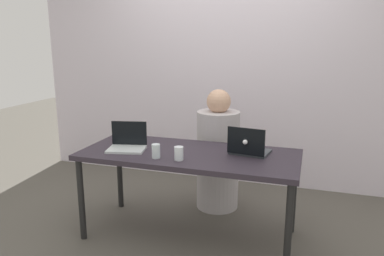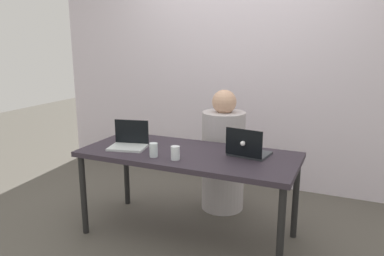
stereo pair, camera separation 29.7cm
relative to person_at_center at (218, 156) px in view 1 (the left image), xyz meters
The scene contains 8 objects.
ground_plane 0.80m from the person_at_center, 97.88° to the right, with size 12.00×12.00×0.00m, color #524D45.
back_wall 1.13m from the person_at_center, 96.25° to the left, with size 4.50×0.10×2.67m, color silver.
desk 0.63m from the person_at_center, 97.88° to the right, with size 1.70×0.73×0.71m.
person_at_center is the anchor object (origin of this frame).
laptop_front_left 0.93m from the person_at_center, 131.02° to the right, with size 0.33×0.28×0.21m.
laptop_back_right 0.69m from the person_at_center, 54.52° to the right, with size 0.32×0.28×0.22m.
water_glass_center 0.86m from the person_at_center, 96.73° to the right, with size 0.07×0.07×0.10m.
water_glass_left 0.90m from the person_at_center, 108.55° to the right, with size 0.06×0.06×0.11m.
Camera 1 is at (0.88, -2.68, 1.58)m, focal length 35.00 mm.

